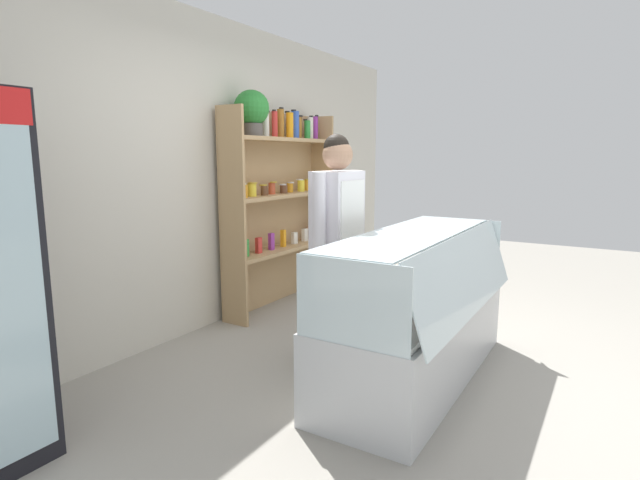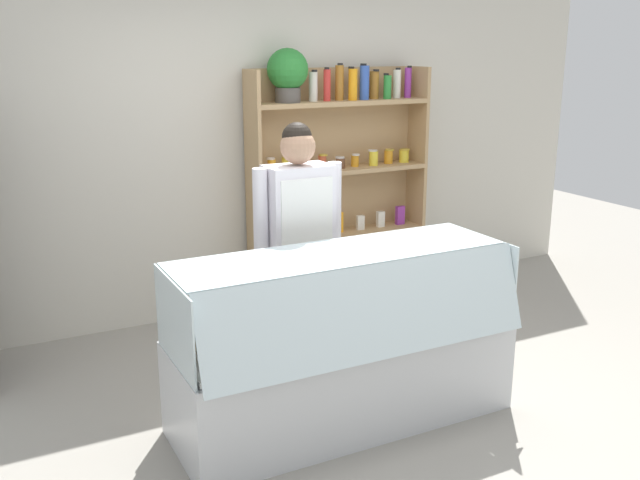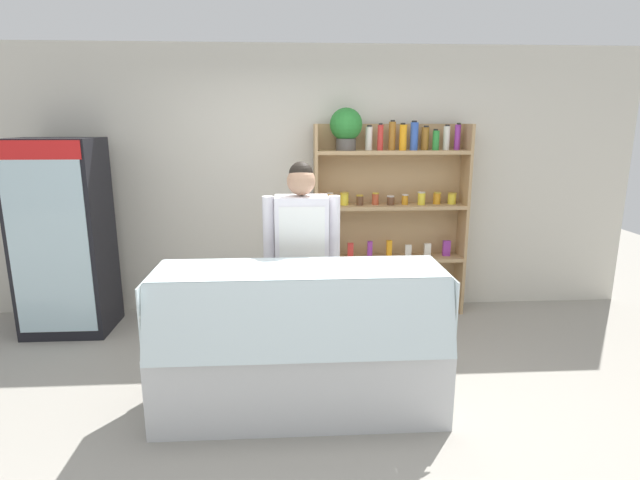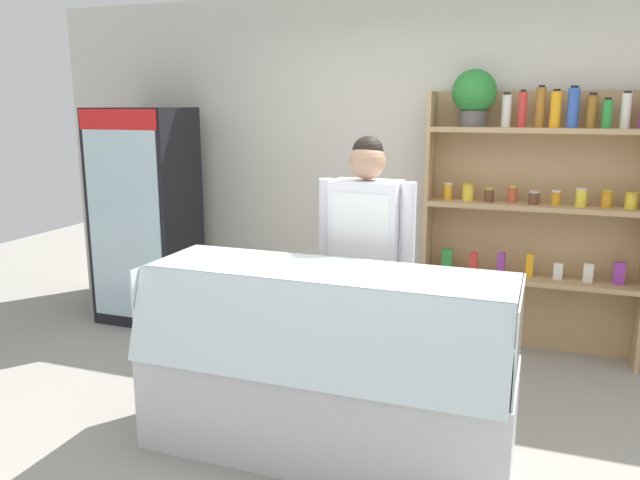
% 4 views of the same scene
% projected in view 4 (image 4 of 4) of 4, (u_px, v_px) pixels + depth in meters
% --- Properties ---
extents(ground_plane, '(12.00, 12.00, 0.00)m').
position_uv_depth(ground_plane, '(357.00, 448.00, 3.42)').
color(ground_plane, gray).
extents(back_wall, '(6.80, 0.10, 2.70)m').
position_uv_depth(back_wall, '(430.00, 168.00, 4.93)').
color(back_wall, beige).
rests_on(back_wall, ground).
extents(drinks_fridge, '(0.76, 0.61, 1.82)m').
position_uv_depth(drinks_fridge, '(146.00, 216.00, 5.31)').
color(drinks_fridge, black).
rests_on(drinks_fridge, ground).
extents(shelving_unit, '(1.54, 0.32, 2.09)m').
position_uv_depth(shelving_unit, '(524.00, 191.00, 4.52)').
color(shelving_unit, tan).
rests_on(shelving_unit, ground).
extents(deli_display_case, '(1.94, 0.75, 1.01)m').
position_uv_depth(deli_display_case, '(325.00, 396.00, 3.34)').
color(deli_display_case, silver).
rests_on(deli_display_case, ground).
extents(shop_clerk, '(0.60, 0.25, 1.66)m').
position_uv_depth(shop_clerk, '(366.00, 250.00, 3.76)').
color(shop_clerk, '#4C4233').
rests_on(shop_clerk, ground).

